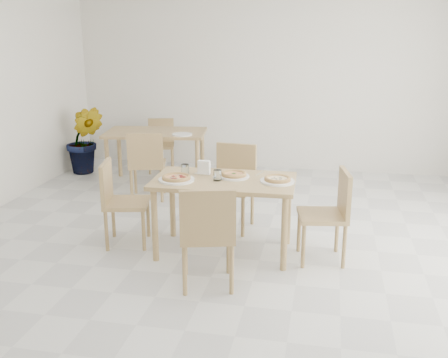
% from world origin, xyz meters
% --- Properties ---
extents(main_table, '(1.37, 0.80, 0.75)m').
position_xyz_m(main_table, '(0.00, 0.14, 0.66)').
color(main_table, tan).
rests_on(main_table, ground).
extents(chair_south, '(0.55, 0.55, 0.91)m').
position_xyz_m(chair_south, '(0.02, -0.64, 0.53)').
color(chair_south, tan).
rests_on(chair_south, ground).
extents(chair_north, '(0.50, 0.50, 0.92)m').
position_xyz_m(chair_north, '(-0.04, 0.86, 0.53)').
color(chair_north, tan).
rests_on(chair_north, ground).
extents(chair_west, '(0.51, 0.51, 0.87)m').
position_xyz_m(chair_west, '(-1.08, 0.13, 0.50)').
color(chair_west, tan).
rests_on(chair_west, ground).
extents(chair_east, '(0.50, 0.50, 0.88)m').
position_xyz_m(chair_east, '(1.02, 0.16, 0.51)').
color(chair_east, tan).
rests_on(chair_east, ground).
extents(plate_margherita, '(0.30, 0.30, 0.02)m').
position_xyz_m(plate_margherita, '(0.08, 0.22, 0.76)').
color(plate_margherita, white).
rests_on(plate_margherita, main_table).
extents(plate_mushroom, '(0.32, 0.32, 0.02)m').
position_xyz_m(plate_mushroom, '(0.51, 0.14, 0.76)').
color(plate_mushroom, white).
rests_on(plate_mushroom, main_table).
extents(plate_pepperoni, '(0.34, 0.34, 0.02)m').
position_xyz_m(plate_pepperoni, '(-0.43, 0.00, 0.76)').
color(plate_pepperoni, white).
rests_on(plate_pepperoni, main_table).
extents(pizza_margherita, '(0.27, 0.27, 0.03)m').
position_xyz_m(pizza_margherita, '(0.08, 0.22, 0.78)').
color(pizza_margherita, tan).
rests_on(pizza_margherita, plate_margherita).
extents(pizza_mushroom, '(0.31, 0.31, 0.03)m').
position_xyz_m(pizza_mushroom, '(0.51, 0.14, 0.78)').
color(pizza_mushroom, tan).
rests_on(pizza_mushroom, plate_mushroom).
extents(pizza_pepperoni, '(0.35, 0.35, 0.03)m').
position_xyz_m(pizza_pepperoni, '(-0.43, 0.00, 0.78)').
color(pizza_pepperoni, tan).
rests_on(pizza_pepperoni, plate_pepperoni).
extents(tumbler_a, '(0.08, 0.08, 0.10)m').
position_xyz_m(tumbler_a, '(-0.41, 0.23, 0.80)').
color(tumbler_a, white).
rests_on(tumbler_a, main_table).
extents(tumbler_b, '(0.08, 0.08, 0.10)m').
position_xyz_m(tumbler_b, '(-0.05, 0.08, 0.80)').
color(tumbler_b, white).
rests_on(tumbler_b, main_table).
extents(napkin_holder, '(0.14, 0.08, 0.15)m').
position_xyz_m(napkin_holder, '(-0.22, 0.25, 0.82)').
color(napkin_holder, silver).
rests_on(napkin_holder, main_table).
extents(fork_a, '(0.08, 0.19, 0.01)m').
position_xyz_m(fork_a, '(-0.29, 0.34, 0.75)').
color(fork_a, silver).
rests_on(fork_a, main_table).
extents(fork_b, '(0.07, 0.17, 0.01)m').
position_xyz_m(fork_b, '(0.31, 0.39, 0.75)').
color(fork_b, silver).
rests_on(fork_b, main_table).
extents(second_table, '(1.47, 0.97, 0.75)m').
position_xyz_m(second_table, '(-1.42, 2.32, 0.66)').
color(second_table, tan).
rests_on(second_table, ground).
extents(chair_back_s, '(0.54, 0.54, 0.90)m').
position_xyz_m(chair_back_s, '(-1.29, 1.56, 0.52)').
color(chair_back_s, tan).
rests_on(chair_back_s, ground).
extents(chair_back_n, '(0.48, 0.48, 0.80)m').
position_xyz_m(chair_back_n, '(-1.57, 3.02, 0.46)').
color(chair_back_n, tan).
rests_on(chair_back_n, ground).
extents(plate_empty, '(0.27, 0.27, 0.02)m').
position_xyz_m(plate_empty, '(-0.98, 2.13, 0.76)').
color(plate_empty, white).
rests_on(plate_empty, second_table).
extents(potted_plant, '(0.66, 0.58, 1.03)m').
position_xyz_m(potted_plant, '(-2.65, 2.63, 0.51)').
color(potted_plant, '#23601D').
rests_on(potted_plant, ground).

